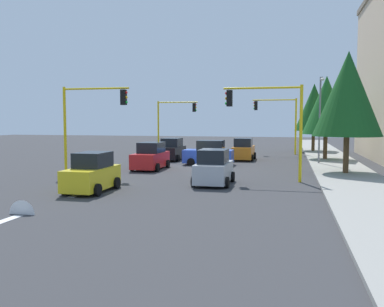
# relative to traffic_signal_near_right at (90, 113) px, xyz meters

# --- Properties ---
(ground_plane) EXTENTS (120.00, 120.00, 0.00)m
(ground_plane) POSITION_rel_traffic_signal_near_right_xyz_m (-6.00, 5.71, -4.07)
(ground_plane) COLOR #353538
(sidewalk_kerb) EXTENTS (80.00, 4.00, 0.15)m
(sidewalk_kerb) POSITION_rel_traffic_signal_near_right_xyz_m (-11.00, 16.21, -3.99)
(sidewalk_kerb) COLOR gray
(sidewalk_kerb) RESTS_ON ground
(lane_arrow_near) EXTENTS (2.40, 1.10, 1.10)m
(lane_arrow_near) POSITION_rel_traffic_signal_near_right_xyz_m (5.51, 2.71, -4.06)
(lane_arrow_near) COLOR silver
(lane_arrow_near) RESTS_ON ground
(lane_arrow_mid) EXTENTS (2.40, 1.10, 1.10)m
(lane_arrow_mid) POSITION_rel_traffic_signal_near_right_xyz_m (11.51, 2.71, -4.06)
(lane_arrow_mid) COLOR silver
(lane_arrow_mid) RESTS_ON ground
(traffic_signal_near_right) EXTENTS (0.36, 4.59, 5.75)m
(traffic_signal_near_right) POSITION_rel_traffic_signal_near_right_xyz_m (0.00, 0.00, 0.00)
(traffic_signal_near_right) COLOR yellow
(traffic_signal_near_right) RESTS_ON ground
(traffic_signal_near_left) EXTENTS (0.36, 4.59, 5.61)m
(traffic_signal_near_left) POSITION_rel_traffic_signal_near_right_xyz_m (0.00, 11.40, -0.09)
(traffic_signal_near_left) COLOR yellow
(traffic_signal_near_left) RESTS_ON ground
(traffic_signal_far_left) EXTENTS (0.36, 4.59, 5.86)m
(traffic_signal_far_left) POSITION_rel_traffic_signal_near_right_xyz_m (-20.00, 11.43, 0.07)
(traffic_signal_far_left) COLOR yellow
(traffic_signal_far_left) RESTS_ON ground
(traffic_signal_far_right) EXTENTS (0.36, 4.59, 5.72)m
(traffic_signal_far_right) POSITION_rel_traffic_signal_near_right_xyz_m (-20.00, 0.01, -0.02)
(traffic_signal_far_right) COLOR yellow
(traffic_signal_far_right) RESTS_ON ground
(street_lamp_curbside) EXTENTS (2.15, 0.28, 7.00)m
(street_lamp_curbside) POSITION_rel_traffic_signal_near_right_xyz_m (-9.61, 14.91, 0.28)
(street_lamp_curbside) COLOR slate
(street_lamp_curbside) RESTS_ON ground
(tree_roadside_near) EXTENTS (4.39, 4.39, 8.04)m
(tree_roadside_near) POSITION_rel_traffic_signal_near_right_xyz_m (-4.00, 16.21, 1.21)
(tree_roadside_near) COLOR brown
(tree_roadside_near) RESTS_ON ground
(tree_roadside_mid) EXTENTS (4.10, 4.10, 7.49)m
(tree_roadside_mid) POSITION_rel_traffic_signal_near_right_xyz_m (-14.00, 15.71, 0.85)
(tree_roadside_mid) COLOR brown
(tree_roadside_mid) RESTS_ON ground
(tree_roadside_far) EXTENTS (4.19, 4.19, 7.67)m
(tree_roadside_far) POSITION_rel_traffic_signal_near_right_xyz_m (-24.00, 15.21, 0.96)
(tree_roadside_far) COLOR brown
(tree_roadside_far) RESTS_ON ground
(car_blue) EXTENTS (2.10, 3.93, 1.98)m
(car_blue) POSITION_rel_traffic_signal_near_right_xyz_m (-8.00, 6.30, -3.17)
(car_blue) COLOR blue
(car_blue) RESTS_ON ground
(car_red) EXTENTS (4.06, 2.07, 1.98)m
(car_red) POSITION_rel_traffic_signal_near_right_xyz_m (-4.09, 2.72, -3.17)
(car_red) COLOR red
(car_red) RESTS_ON ground
(car_silver) EXTENTS (3.68, 2.01, 1.98)m
(car_silver) POSITION_rel_traffic_signal_near_right_xyz_m (1.97, 8.49, -3.17)
(car_silver) COLOR #B2B5BA
(car_silver) RESTS_ON ground
(car_yellow) EXTENTS (3.63, 1.93, 1.98)m
(car_yellow) POSITION_rel_traffic_signal_near_right_xyz_m (5.64, 2.93, -3.17)
(car_yellow) COLOR yellow
(car_yellow) RESTS_ON ground
(car_orange) EXTENTS (3.98, 2.03, 1.98)m
(car_orange) POSITION_rel_traffic_signal_near_right_xyz_m (-12.89, 8.56, -3.17)
(car_orange) COLOR orange
(car_orange) RESTS_ON ground
(car_black) EXTENTS (3.89, 2.08, 1.98)m
(car_black) POSITION_rel_traffic_signal_near_right_xyz_m (-11.21, 2.26, -3.17)
(car_black) COLOR black
(car_black) RESTS_ON ground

